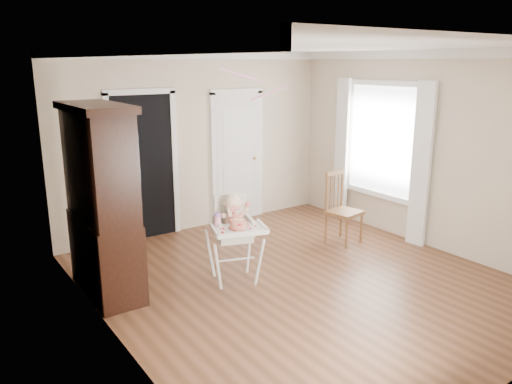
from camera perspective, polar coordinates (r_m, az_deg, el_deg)
floor at (r=6.10m, az=5.06°, el=-10.00°), size 5.00×5.00×0.00m
ceiling at (r=5.55m, az=5.71°, el=16.24°), size 5.00×5.00×0.00m
wall_back at (r=7.72m, az=-6.66°, el=5.69°), size 4.50×0.00×4.50m
wall_left at (r=4.60m, az=-16.67°, el=-0.96°), size 0.00×5.00×5.00m
wall_right at (r=7.31m, az=19.08°, el=4.47°), size 0.00×5.00×5.00m
crown_molding at (r=5.55m, az=5.69°, el=15.62°), size 4.50×5.00×0.12m
doorway at (r=7.38m, az=-12.72°, el=3.10°), size 1.06×0.05×2.22m
closet_door at (r=8.11m, az=-2.14°, el=3.87°), size 0.96×0.09×2.13m
window_right at (r=7.75m, az=13.98°, el=4.91°), size 0.13×1.84×2.30m
high_chair at (r=5.84m, az=-2.54°, el=-4.23°), size 0.79×0.89×1.06m
baby at (r=5.81m, az=-2.61°, el=-2.66°), size 0.30×0.29×0.48m
cake at (r=5.57m, az=-2.07°, el=-3.70°), size 0.23×0.23×0.11m
sippy_cup at (r=5.65m, az=-4.41°, el=-3.14°), size 0.08×0.08×0.20m
china_cabinet at (r=5.68m, az=-17.17°, el=-1.09°), size 0.56×1.26×2.12m
dining_chair at (r=7.26m, az=9.85°, el=-2.04°), size 0.48×0.48×1.03m
streamer at (r=5.76m, az=-1.79°, el=13.22°), size 0.28×0.43×0.15m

